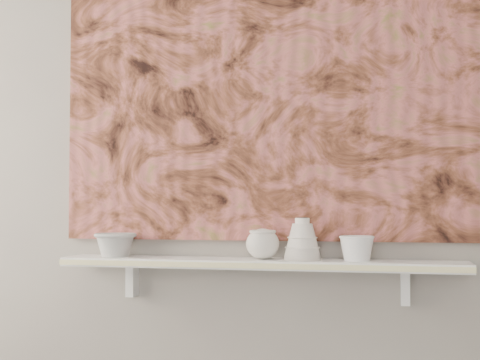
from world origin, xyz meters
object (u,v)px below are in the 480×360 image
(shelf, at_px, (259,264))
(cup_cream, at_px, (263,244))
(painting, at_px, (263,87))
(bell_vessel, at_px, (302,239))
(bowl_grey, at_px, (115,244))
(bowl_white, at_px, (357,248))

(shelf, xyz_separation_m, cup_cream, (0.01, 0.00, 0.07))
(painting, xyz_separation_m, bell_vessel, (0.15, -0.08, -0.54))
(painting, relative_size, cup_cream, 13.08)
(cup_cream, xyz_separation_m, bell_vessel, (0.14, 0.00, 0.02))
(bowl_grey, bearing_deg, bell_vessel, 0.00)
(bowl_grey, bearing_deg, painting, 8.63)
(cup_cream, relative_size, bowl_white, 0.98)
(painting, bearing_deg, bell_vessel, -28.10)
(cup_cream, distance_m, bowl_white, 0.32)
(shelf, bearing_deg, bowl_white, 0.00)
(cup_cream, bearing_deg, shelf, 180.00)
(bowl_grey, distance_m, bowl_white, 0.86)
(shelf, height_order, bowl_grey, bowl_grey)
(bell_vessel, bearing_deg, bowl_white, 0.00)
(shelf, bearing_deg, painting, 90.00)
(painting, bearing_deg, cup_cream, -80.56)
(shelf, xyz_separation_m, bell_vessel, (0.15, 0.00, 0.09))
(cup_cream, bearing_deg, bowl_white, 0.00)
(bowl_grey, height_order, bell_vessel, bell_vessel)
(painting, xyz_separation_m, bowl_white, (0.33, -0.08, -0.57))
(shelf, distance_m, cup_cream, 0.07)
(shelf, height_order, painting, painting)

